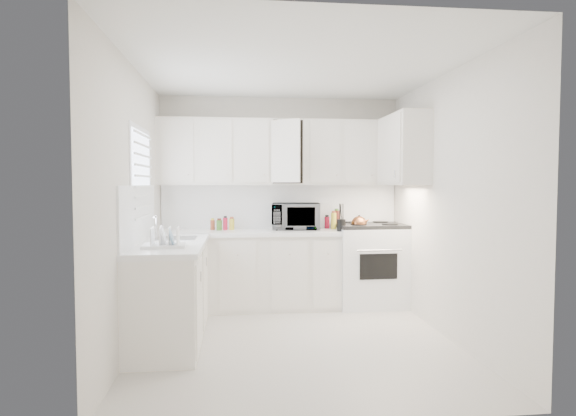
{
  "coord_description": "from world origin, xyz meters",
  "views": [
    {
      "loc": [
        -0.56,
        -4.48,
        1.52
      ],
      "look_at": [
        0.0,
        0.7,
        1.25
      ],
      "focal_mm": 29.83,
      "sensor_mm": 36.0,
      "label": 1
    }
  ],
  "objects": [
    {
      "name": "stove",
      "position": [
        1.09,
        1.3,
        0.65
      ],
      "size": [
        0.86,
        0.71,
        1.3
      ],
      "primitive_type": null,
      "rotation": [
        0.0,
        0.0,
        0.03
      ],
      "color": "white",
      "rests_on": "floor"
    },
    {
      "name": "wall_left",
      "position": [
        -1.5,
        0.0,
        1.3
      ],
      "size": [
        0.0,
        3.2,
        3.2
      ],
      "primitive_type": "plane",
      "rotation": [
        1.57,
        0.0,
        1.57
      ],
      "color": "silver",
      "rests_on": "ground"
    },
    {
      "name": "countertop_back",
      "position": [
        -0.39,
        1.29,
        0.93
      ],
      "size": [
        2.24,
        0.64,
        0.05
      ],
      "primitive_type": "cube",
      "color": "white",
      "rests_on": "lower_cabinets_back"
    },
    {
      "name": "upper_cabinets_back",
      "position": [
        0.0,
        1.44,
        1.5
      ],
      "size": [
        3.0,
        0.33,
        0.8
      ],
      "primitive_type": null,
      "color": "silver",
      "rests_on": "wall_back"
    },
    {
      "name": "dish_rack",
      "position": [
        -1.2,
        -0.14,
        1.05
      ],
      "size": [
        0.39,
        0.3,
        0.2
      ],
      "primitive_type": null,
      "rotation": [
        0.0,
        0.0,
        0.05
      ],
      "color": "white",
      "rests_on": "countertop_left"
    },
    {
      "name": "floor",
      "position": [
        0.0,
        0.0,
        0.0
      ],
      "size": [
        3.2,
        3.2,
        0.0
      ],
      "primitive_type": "plane",
      "color": "beige",
      "rests_on": "ground"
    },
    {
      "name": "wall_front",
      "position": [
        0.0,
        -1.6,
        1.3
      ],
      "size": [
        3.0,
        0.0,
        3.0
      ],
      "primitive_type": "plane",
      "rotation": [
        -1.57,
        0.0,
        0.0
      ],
      "color": "silver",
      "rests_on": "ground"
    },
    {
      "name": "spice_left_2",
      "position": [
        -0.7,
        1.42,
        1.02
      ],
      "size": [
        0.06,
        0.06,
        0.13
      ],
      "primitive_type": "cylinder",
      "color": "#BC1935",
      "rests_on": "countertop_back"
    },
    {
      "name": "sauce_right_0",
      "position": [
        0.58,
        1.46,
        1.05
      ],
      "size": [
        0.06,
        0.06,
        0.19
      ],
      "primitive_type": "cylinder",
      "color": "#BC1935",
      "rests_on": "countertop_back"
    },
    {
      "name": "window_blinds",
      "position": [
        -1.48,
        0.35,
        1.55
      ],
      "size": [
        0.06,
        0.96,
        1.06
      ],
      "primitive_type": null,
      "color": "white",
      "rests_on": "wall_left"
    },
    {
      "name": "spice_left_3",
      "position": [
        -0.62,
        1.33,
        1.02
      ],
      "size": [
        0.06,
        0.06,
        0.13
      ],
      "primitive_type": "cylinder",
      "color": "gold",
      "rests_on": "countertop_back"
    },
    {
      "name": "sauce_right_2",
      "position": [
        0.69,
        1.46,
        1.05
      ],
      "size": [
        0.06,
        0.06,
        0.19
      ],
      "primitive_type": "cylinder",
      "color": "#562118",
      "rests_on": "countertop_back"
    },
    {
      "name": "countertop_left",
      "position": [
        -1.19,
        0.2,
        0.93
      ],
      "size": [
        0.64,
        1.62,
        0.05
      ],
      "primitive_type": "cube",
      "color": "white",
      "rests_on": "lower_cabinets_left"
    },
    {
      "name": "wall_right",
      "position": [
        1.5,
        0.0,
        1.3
      ],
      "size": [
        0.0,
        3.2,
        3.2
      ],
      "primitive_type": "plane",
      "rotation": [
        1.57,
        0.0,
        -1.57
      ],
      "color": "silver",
      "rests_on": "ground"
    },
    {
      "name": "wall_back",
      "position": [
        0.0,
        1.6,
        1.3
      ],
      "size": [
        3.0,
        0.0,
        3.0
      ],
      "primitive_type": "plane",
      "rotation": [
        1.57,
        0.0,
        0.0
      ],
      "color": "silver",
      "rests_on": "ground"
    },
    {
      "name": "paper_towel",
      "position": [
        0.02,
        1.52,
        1.08
      ],
      "size": [
        0.12,
        0.12,
        0.27
      ],
      "primitive_type": "cylinder",
      "color": "white",
      "rests_on": "countertop_back"
    },
    {
      "name": "utensil_crock",
      "position": [
        0.68,
        1.09,
        1.12
      ],
      "size": [
        0.14,
        0.14,
        0.34
      ],
      "primitive_type": null,
      "rotation": [
        0.0,
        0.0,
        0.32
      ],
      "color": "black",
      "rests_on": "countertop_back"
    },
    {
      "name": "microwave",
      "position": [
        0.17,
        1.39,
        1.15
      ],
      "size": [
        0.62,
        0.39,
        0.4
      ],
      "primitive_type": "imported",
      "rotation": [
        0.0,
        0.0,
        -0.11
      ],
      "color": "gray",
      "rests_on": "countertop_back"
    },
    {
      "name": "frying_pan",
      "position": [
        1.27,
        1.46,
        0.97
      ],
      "size": [
        0.29,
        0.46,
        0.04
      ],
      "primitive_type": null,
      "rotation": [
        0.0,
        0.0,
        -0.06
      ],
      "color": "black",
      "rests_on": "stove"
    },
    {
      "name": "backsplash_back",
      "position": [
        0.0,
        1.59,
        1.23
      ],
      "size": [
        2.98,
        0.02,
        0.55
      ],
      "primitive_type": "cube",
      "color": "white",
      "rests_on": "wall_back"
    },
    {
      "name": "ceiling",
      "position": [
        0.0,
        0.0,
        2.6
      ],
      "size": [
        3.2,
        3.2,
        0.0
      ],
      "primitive_type": "plane",
      "rotation": [
        3.14,
        0.0,
        0.0
      ],
      "color": "white",
      "rests_on": "ground"
    },
    {
      "name": "lower_cabinets_left",
      "position": [
        -1.2,
        0.2,
        0.45
      ],
      "size": [
        0.6,
        1.6,
        0.9
      ],
      "primitive_type": null,
      "color": "silver",
      "rests_on": "floor"
    },
    {
      "name": "lower_cabinets_back",
      "position": [
        -0.39,
        1.3,
        0.45
      ],
      "size": [
        2.22,
        0.6,
        0.9
      ],
      "primitive_type": null,
      "color": "silver",
      "rests_on": "floor"
    },
    {
      "name": "spice_left_0",
      "position": [
        -0.85,
        1.42,
        1.02
      ],
      "size": [
        0.06,
        0.06,
        0.13
      ],
      "primitive_type": "cylinder",
      "color": "#9D442A",
      "rests_on": "countertop_back"
    },
    {
      "name": "sauce_right_1",
      "position": [
        0.64,
        1.4,
        1.05
      ],
      "size": [
        0.06,
        0.06,
        0.19
      ],
      "primitive_type": "cylinder",
      "color": "gold",
      "rests_on": "countertop_back"
    },
    {
      "name": "tea_kettle",
      "position": [
        0.91,
        1.14,
        1.05
      ],
      "size": [
        0.28,
        0.26,
        0.21
      ],
      "primitive_type": null,
      "rotation": [
        0.0,
        0.0,
        -0.37
      ],
      "color": "brown",
      "rests_on": "stove"
    },
    {
      "name": "rice_cooker",
      "position": [
        -0.01,
        1.41,
        1.06
      ],
      "size": [
        0.25,
        0.25,
        0.22
      ],
      "primitive_type": null,
      "rotation": [
        0.0,
        0.0,
        0.15
      ],
      "color": "white",
      "rests_on": "countertop_back"
    },
    {
      "name": "spice_left_1",
      "position": [
        -0.78,
        1.33,
        1.02
      ],
      "size": [
        0.06,
        0.06,
        0.13
      ],
      "primitive_type": "cylinder",
      "color": "#3E7426",
      "rests_on": "countertop_back"
    },
    {
      "name": "upper_cabinets_right",
      "position": [
        1.33,
        0.82,
        1.5
      ],
      "size": [
        0.33,
        0.9,
        0.8
      ],
      "primitive_type": null,
      "color": "silver",
      "rests_on": "wall_right"
    },
    {
      "name": "sink",
      "position": [
        -1.19,
        0.55,
        1.07
      ],
      "size": [
        0.42,
        0.38,
        0.3
      ],
      "primitive_type": null,
      "color": "gray",
      "rests_on": "countertop_left"
    },
    {
      "name": "backsplash_left",
      "position": [
        -1.49,
        0.2,
        1.23
      ],
      "size": [
        0.02,
        1.6,
        0.55
      ],
      "primitive_type": "cube",
      "color": "white",
      "rests_on": "wall_left"
    }
  ]
}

